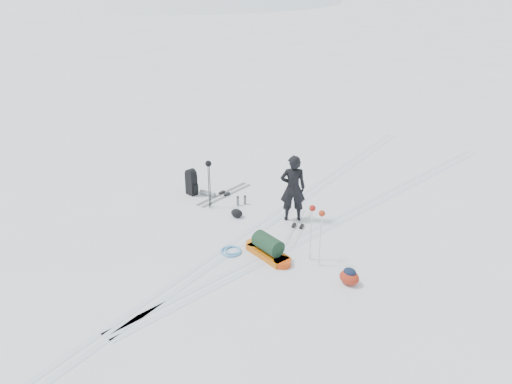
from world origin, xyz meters
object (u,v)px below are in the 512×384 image
expedition_rucksack (193,183)px  pulk_sled (268,248)px  skier (293,188)px  ski_poles_black (209,169)px

expedition_rucksack → pulk_sled: bearing=-13.5°
skier → expedition_rucksack: 3.16m
pulk_sled → ski_poles_black: (-2.73, 0.97, 0.91)m
skier → ski_poles_black: (-2.13, -0.83, 0.23)m
expedition_rucksack → skier: bearing=15.2°
pulk_sled → expedition_rucksack: expedition_rucksack is taller
skier → pulk_sled: 2.01m
skier → ski_poles_black: size_ratio=1.30×
ski_poles_black → skier: bearing=36.1°
pulk_sled → ski_poles_black: bearing=172.5°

